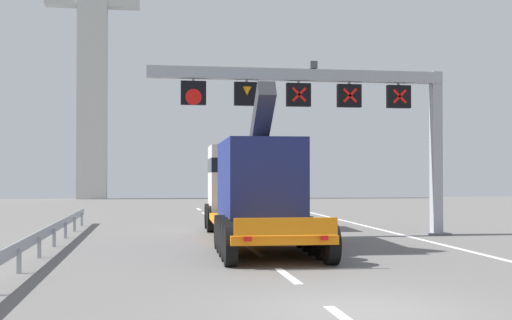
{
  "coord_description": "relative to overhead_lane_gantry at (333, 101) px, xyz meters",
  "views": [
    {
      "loc": [
        -3.67,
        -11.7,
        2.44
      ],
      "look_at": [
        -0.12,
        11.22,
        2.91
      ],
      "focal_mm": 47.47,
      "sensor_mm": 36.0,
      "label": 1
    }
  ],
  "objects": [
    {
      "name": "edge_line_right",
      "position": [
        2.84,
        -1.96,
        -5.3
      ],
      "size": [
        0.2,
        63.0,
        0.01
      ],
      "primitive_type": "cube",
      "color": "silver",
      "rests_on": "ground"
    },
    {
      "name": "guardrail_left",
      "position": [
        -10.27,
        -3.85,
        -4.75
      ],
      "size": [
        0.13,
        24.23,
        0.76
      ],
      "color": "#999EA3",
      "rests_on": "ground"
    },
    {
      "name": "bridge_pylon_distant",
      "position": [
        -12.71,
        41.48,
        10.7
      ],
      "size": [
        9.0,
        2.0,
        31.24
      ],
      "color": "#B7B7B2",
      "rests_on": "ground"
    },
    {
      "name": "ground",
      "position": [
        -3.36,
        -13.96,
        -5.31
      ],
      "size": [
        112.0,
        112.0,
        0.0
      ],
      "primitive_type": "plane",
      "color": "slate"
    },
    {
      "name": "overhead_lane_gantry",
      "position": [
        0.0,
        0.0,
        0.0
      ],
      "size": [
        11.94,
        0.9,
        6.82
      ],
      "color": "#9EA0A5",
      "rests_on": "ground"
    },
    {
      "name": "heavy_haul_truck_orange",
      "position": [
        -3.37,
        -0.65,
        -3.32
      ],
      "size": [
        3.42,
        14.13,
        5.3
      ],
      "color": "orange",
      "rests_on": "ground"
    },
    {
      "name": "lane_markings",
      "position": [
        -3.8,
        0.34,
        -5.3
      ],
      "size": [
        0.2,
        43.21,
        0.01
      ],
      "color": "silver",
      "rests_on": "ground"
    }
  ]
}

